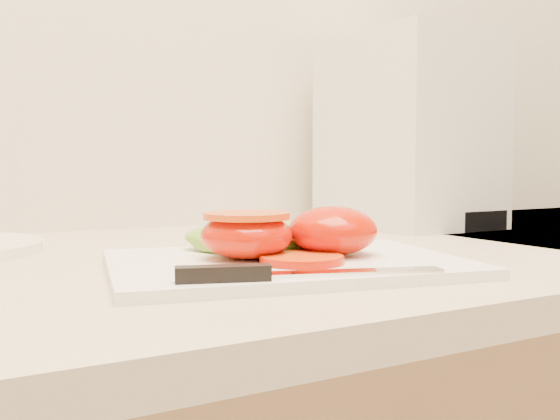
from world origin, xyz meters
TOP-DOWN VIEW (x-y plane):
  - cutting_board at (-0.17, 1.55)m, footprint 0.36×0.29m
  - tomato_half_dome at (-0.12, 1.55)m, footprint 0.09×0.09m
  - tomato_half_cut at (-0.20, 1.57)m, footprint 0.09×0.09m
  - tomato_slice_0 at (-0.17, 1.52)m, footprint 0.07×0.07m
  - lettuce_leaf_0 at (-0.17, 1.62)m, footprint 0.17×0.16m
  - lettuce_leaf_1 at (-0.13, 1.62)m, footprint 0.14×0.13m
  - knife at (-0.23, 1.46)m, footprint 0.21×0.07m
  - appliance at (0.21, 1.83)m, footprint 0.21×0.26m

SIDE VIEW (x-z plane):
  - cutting_board at x=-0.17m, z-range 0.93..0.94m
  - tomato_slice_0 at x=-0.17m, z-range 0.94..0.95m
  - knife at x=-0.23m, z-range 0.94..0.95m
  - lettuce_leaf_1 at x=-0.13m, z-range 0.94..0.96m
  - lettuce_leaf_0 at x=-0.17m, z-range 0.94..0.97m
  - tomato_half_cut at x=-0.20m, z-range 0.94..0.99m
  - tomato_half_dome at x=-0.12m, z-range 0.94..0.99m
  - appliance at x=0.21m, z-range 0.93..1.23m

